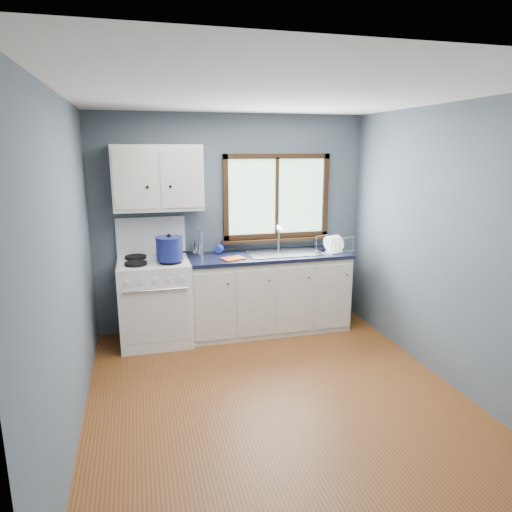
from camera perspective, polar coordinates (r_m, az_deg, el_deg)
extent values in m
cube|color=brown|center=(4.17, 2.58, -17.20)|extent=(3.20, 3.60, 0.02)
cube|color=white|center=(3.62, 3.02, 19.68)|extent=(3.20, 3.60, 0.02)
cube|color=#505B64|center=(5.42, -2.96, 4.16)|extent=(3.20, 0.02, 2.50)
cube|color=#505B64|center=(2.13, 17.80, -11.04)|extent=(3.20, 0.02, 2.50)
cube|color=#505B64|center=(3.57, -22.68, -1.61)|extent=(0.02, 3.60, 2.50)
cube|color=#505B64|center=(4.44, 23.01, 1.11)|extent=(0.02, 3.60, 2.50)
cube|color=white|center=(5.17, -12.48, -5.64)|extent=(0.76, 0.65, 0.92)
cube|color=white|center=(5.29, -12.99, 2.41)|extent=(0.76, 0.05, 0.44)
cube|color=silver|center=(5.04, -12.74, -0.62)|extent=(0.72, 0.59, 0.01)
cylinder|color=black|center=(4.89, -14.79, -0.92)|extent=(0.23, 0.23, 0.03)
cylinder|color=black|center=(4.89, -10.58, -0.68)|extent=(0.23, 0.23, 0.03)
cylinder|color=black|center=(5.18, -14.80, -0.14)|extent=(0.23, 0.23, 0.03)
cylinder|color=black|center=(5.19, -10.83, 0.09)|extent=(0.23, 0.23, 0.03)
cylinder|color=silver|center=(4.76, -12.44, -4.21)|extent=(0.66, 0.02, 0.02)
cube|color=silver|center=(4.88, -12.27, -7.50)|extent=(0.66, 0.01, 0.55)
cube|color=silver|center=(5.39, 1.55, -4.74)|extent=(1.85, 0.60, 0.88)
cube|color=black|center=(5.54, 1.47, -8.62)|extent=(1.85, 0.54, 0.08)
cube|color=black|center=(5.27, 1.58, 0.02)|extent=(1.89, 0.64, 0.04)
cube|color=silver|center=(5.31, 3.45, 0.38)|extent=(0.84, 0.46, 0.01)
cube|color=silver|center=(5.27, 1.37, -0.52)|extent=(0.36, 0.40, 0.14)
cube|color=silver|center=(5.39, 5.46, -0.26)|extent=(0.36, 0.40, 0.14)
cylinder|color=silver|center=(5.47, 2.82, 2.23)|extent=(0.02, 0.02, 0.28)
cylinder|color=silver|center=(5.38, 3.06, 3.45)|extent=(0.02, 0.16, 0.02)
sphere|color=silver|center=(5.45, 2.84, 3.67)|extent=(0.04, 0.04, 0.04)
cube|color=#9EC6A8|center=(5.49, 2.57, 7.44)|extent=(1.22, 0.01, 0.92)
cube|color=black|center=(5.45, 2.68, 12.35)|extent=(1.30, 0.05, 0.06)
cube|color=black|center=(5.54, 2.57, 2.58)|extent=(1.30, 0.05, 0.06)
cube|color=black|center=(5.32, -3.81, 7.24)|extent=(0.06, 0.05, 1.00)
cube|color=black|center=(5.69, 8.65, 7.51)|extent=(0.06, 0.05, 1.00)
cube|color=black|center=(5.48, 2.63, 7.42)|extent=(0.03, 0.05, 0.92)
cube|color=black|center=(5.52, 2.66, 2.02)|extent=(1.36, 0.10, 0.03)
cube|color=silver|center=(5.08, -12.17, 9.52)|extent=(0.95, 0.32, 0.70)
cube|color=silver|center=(4.90, -14.88, 9.26)|extent=(0.44, 0.01, 0.62)
cube|color=silver|center=(4.93, -9.28, 9.54)|extent=(0.44, 0.01, 0.62)
sphere|color=black|center=(4.90, -13.41, 8.39)|extent=(0.03, 0.03, 0.03)
sphere|color=black|center=(4.91, -10.64, 8.54)|extent=(0.03, 0.03, 0.03)
cylinder|color=black|center=(5.19, -10.81, 0.57)|extent=(0.35, 0.35, 0.05)
cube|color=black|center=(5.13, -8.83, 0.50)|extent=(0.14, 0.08, 0.02)
cylinder|color=navy|center=(4.87, -10.77, 0.84)|extent=(0.29, 0.29, 0.23)
cylinder|color=navy|center=(4.85, -10.83, 2.25)|extent=(0.31, 0.31, 0.02)
sphere|color=black|center=(4.85, -10.84, 2.50)|extent=(0.05, 0.05, 0.04)
cylinder|color=silver|center=(5.30, -7.30, 1.04)|extent=(0.15, 0.15, 0.15)
cylinder|color=silver|center=(5.27, -7.12, 2.68)|extent=(0.01, 0.01, 0.22)
cylinder|color=silver|center=(5.28, -7.53, 2.90)|extent=(0.01, 0.01, 0.26)
cylinder|color=silver|center=(5.25, -7.39, 2.52)|extent=(0.01, 0.01, 0.20)
cylinder|color=silver|center=(5.19, -7.00, 1.58)|extent=(0.07, 0.07, 0.29)
imported|color=#1929A4|center=(5.24, -4.75, 1.66)|extent=(0.14, 0.14, 0.27)
cube|color=#CA5631|center=(5.01, -2.85, -0.33)|extent=(0.28, 0.23, 0.02)
cube|color=silver|center=(5.50, 9.78, 0.69)|extent=(0.45, 0.40, 0.01)
cylinder|color=silver|center=(5.27, 9.50, 1.06)|extent=(0.01, 0.01, 0.18)
cylinder|color=silver|center=(5.52, 12.08, 1.51)|extent=(0.01, 0.01, 0.18)
cylinder|color=silver|center=(5.46, 7.52, 1.54)|extent=(0.01, 0.01, 0.18)
cylinder|color=silver|center=(5.70, 10.11, 1.95)|extent=(0.01, 0.01, 0.18)
cylinder|color=silver|center=(5.38, 10.86, 2.21)|extent=(0.33, 0.13, 0.01)
cylinder|color=silver|center=(5.56, 8.88, 2.65)|extent=(0.33, 0.13, 0.01)
cylinder|color=white|center=(5.42, 9.17, 1.51)|extent=(0.12, 0.20, 0.19)
cylinder|color=white|center=(5.47, 9.69, 1.60)|extent=(0.12, 0.20, 0.19)
cylinder|color=white|center=(5.52, 10.21, 1.68)|extent=(0.12, 0.20, 0.19)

